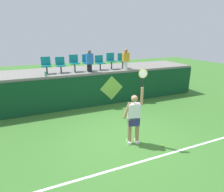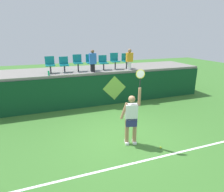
{
  "view_description": "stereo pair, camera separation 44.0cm",
  "coord_description": "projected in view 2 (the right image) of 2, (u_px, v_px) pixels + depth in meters",
  "views": [
    {
      "loc": [
        -2.8,
        -5.39,
        3.49
      ],
      "look_at": [
        0.07,
        1.23,
        1.19
      ],
      "focal_mm": 30.94,
      "sensor_mm": 36.0,
      "label": 1
    },
    {
      "loc": [
        -2.39,
        -5.55,
        3.49
      ],
      "look_at": [
        0.07,
        1.23,
        1.19
      ],
      "focal_mm": 30.94,
      "sensor_mm": 36.0,
      "label": 2
    }
  ],
  "objects": [
    {
      "name": "stadium_chair_5",
      "position": [
        115.0,
        60.0,
        10.4
      ],
      "size": [
        0.44,
        0.42,
        0.85
      ],
      "color": "#38383D",
      "rests_on": "spectator_platform"
    },
    {
      "name": "court_back_wall",
      "position": [
        95.0,
        91.0,
        9.72
      ],
      "size": [
        12.56,
        0.2,
        1.59
      ],
      "primitive_type": "cube",
      "color": "#0F4223",
      "rests_on": "ground_plane"
    },
    {
      "name": "spectator_1",
      "position": [
        93.0,
        61.0,
        9.52
      ],
      "size": [
        0.34,
        0.2,
        1.09
      ],
      "color": "black",
      "rests_on": "spectator_platform"
    },
    {
      "name": "stadium_chair_4",
      "position": [
        103.0,
        62.0,
        10.2
      ],
      "size": [
        0.44,
        0.42,
        0.75
      ],
      "color": "#38383D",
      "rests_on": "spectator_platform"
    },
    {
      "name": "tennis_ball",
      "position": [
        161.0,
        147.0,
        6.19
      ],
      "size": [
        0.07,
        0.07,
        0.07
      ],
      "primitive_type": "sphere",
      "color": "#D1E533",
      "rests_on": "ground_plane"
    },
    {
      "name": "water_bottle",
      "position": [
        49.0,
        73.0,
        8.78
      ],
      "size": [
        0.08,
        0.08,
        0.22
      ],
      "primitive_type": "cylinder",
      "color": "#26B272",
      "rests_on": "spectator_platform"
    },
    {
      "name": "ground_plane",
      "position": [
        122.0,
        138.0,
        6.81
      ],
      "size": [
        40.0,
        40.0,
        0.0
      ],
      "primitive_type": "plane",
      "color": "#3D752D"
    },
    {
      "name": "spectator_platform",
      "position": [
        89.0,
        70.0,
        10.56
      ],
      "size": [
        12.56,
        2.55,
        0.12
      ],
      "primitive_type": "cube",
      "color": "gray",
      "rests_on": "court_back_wall"
    },
    {
      "name": "stadium_chair_6",
      "position": [
        126.0,
        60.0,
        10.62
      ],
      "size": [
        0.44,
        0.42,
        0.81
      ],
      "color": "#38383D",
      "rests_on": "spectator_platform"
    },
    {
      "name": "stadium_chair_2",
      "position": [
        78.0,
        62.0,
        9.75
      ],
      "size": [
        0.44,
        0.42,
        0.83
      ],
      "color": "#38383D",
      "rests_on": "spectator_platform"
    },
    {
      "name": "tennis_player",
      "position": [
        131.0,
        117.0,
        6.22
      ],
      "size": [
        0.74,
        0.35,
        2.5
      ],
      "color": "white",
      "rests_on": "ground_plane"
    },
    {
      "name": "court_baseline_stripe",
      "position": [
        141.0,
        161.0,
        5.56
      ],
      "size": [
        11.3,
        0.08,
        0.01
      ],
      "primitive_type": "cube",
      "color": "white",
      "rests_on": "ground_plane"
    },
    {
      "name": "spectator_0",
      "position": [
        129.0,
        59.0,
        10.21
      ],
      "size": [
        0.34,
        0.2,
        1.08
      ],
      "color": "white",
      "rests_on": "spectator_platform"
    },
    {
      "name": "stadium_chair_0",
      "position": [
        50.0,
        64.0,
        9.32
      ],
      "size": [
        0.44,
        0.42,
        0.79
      ],
      "color": "#38383D",
      "rests_on": "spectator_platform"
    },
    {
      "name": "stadium_chair_1",
      "position": [
        64.0,
        64.0,
        9.54
      ],
      "size": [
        0.44,
        0.42,
        0.75
      ],
      "color": "#38383D",
      "rests_on": "spectator_platform"
    },
    {
      "name": "wall_signage_mount",
      "position": [
        114.0,
        104.0,
        10.19
      ],
      "size": [
        1.27,
        0.01,
        1.51
      ],
      "color": "#0F4223",
      "rests_on": "ground_plane"
    },
    {
      "name": "stadium_chair_3",
      "position": [
        91.0,
        61.0,
        9.97
      ],
      "size": [
        0.44,
        0.42,
        0.82
      ],
      "color": "#38383D",
      "rests_on": "spectator_platform"
    }
  ]
}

